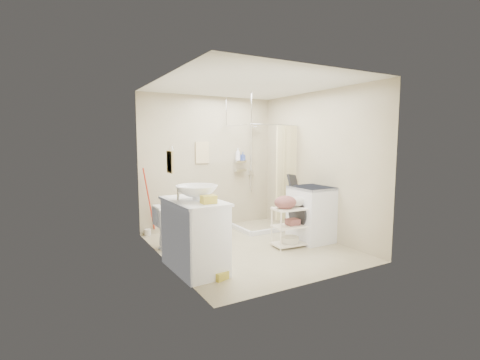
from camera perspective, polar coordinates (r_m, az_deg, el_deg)
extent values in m
plane|color=tan|center=(5.79, 1.66, -10.95)|extent=(3.20, 3.20, 0.00)
cube|color=silver|center=(5.59, 1.75, 15.39)|extent=(2.80, 3.20, 0.04)
cube|color=#BDB292|center=(6.96, -5.11, 2.90)|extent=(2.80, 0.04, 2.60)
cube|color=#BDB292|center=(4.26, 12.87, 0.42)|extent=(2.80, 0.04, 2.60)
cube|color=#BDB292|center=(4.97, -12.28, 1.30)|extent=(0.04, 3.20, 2.60)
cube|color=#BDB292|center=(6.37, 12.56, 2.43)|extent=(0.04, 3.20, 2.60)
cube|color=white|center=(4.75, -7.51, -8.94)|extent=(0.65, 1.11, 0.96)
imported|color=white|center=(4.64, -7.11, -2.04)|extent=(0.65, 0.65, 0.19)
cube|color=yellow|center=(4.36, -5.18, -3.18)|extent=(0.19, 0.15, 0.10)
cube|color=gold|center=(4.53, -3.29, -15.10)|extent=(0.32, 0.28, 0.14)
imported|color=silver|center=(5.79, -10.36, -7.40)|extent=(0.71, 0.42, 0.71)
imported|color=brown|center=(6.89, -5.59, -6.58)|extent=(0.22, 0.20, 0.36)
imported|color=brown|center=(6.98, -3.92, -6.34)|extent=(0.26, 0.26, 0.37)
cube|color=beige|center=(6.87, -6.21, 4.51)|extent=(0.28, 0.03, 0.42)
imported|color=white|center=(7.13, -0.36, 4.22)|extent=(0.13, 0.13, 0.26)
imported|color=#344A9E|center=(7.23, 0.46, 3.92)|extent=(0.10, 0.10, 0.18)
cube|color=silver|center=(6.17, 11.82, -5.44)|extent=(0.65, 0.68, 0.95)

